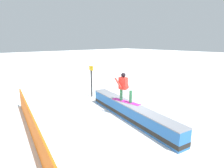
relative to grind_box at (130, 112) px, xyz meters
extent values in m
plane|color=white|center=(0.00, 0.00, -0.35)|extent=(120.00, 120.00, 0.00)
cube|color=blue|center=(0.00, 0.00, 0.02)|extent=(6.21, 1.68, 0.73)
cube|color=black|center=(0.00, 0.00, -0.17)|extent=(6.22, 1.69, 0.17)
cube|color=gray|center=(0.00, 0.00, 0.40)|extent=(6.22, 1.74, 0.04)
cube|color=#C72397|center=(0.36, -0.07, 0.43)|extent=(1.60, 0.51, 0.01)
cylinder|color=#327C4C|center=(0.64, -0.02, 0.73)|extent=(0.16, 0.16, 0.58)
cylinder|color=#327C4C|center=(0.08, -0.11, 0.73)|extent=(0.16, 0.16, 0.58)
cube|color=red|center=(0.53, -0.04, 1.31)|extent=(0.43, 0.29, 0.58)
sphere|color=black|center=(0.53, -0.04, 1.71)|extent=(0.22, 0.22, 0.22)
cylinder|color=red|center=(0.69, 0.15, 1.34)|extent=(0.44, 0.15, 0.47)
cylinder|color=red|center=(0.46, -0.22, 1.34)|extent=(0.26, 0.13, 0.55)
cube|color=orange|center=(0.00, 4.30, 0.19)|extent=(10.32, 1.91, 1.07)
cylinder|color=#262628|center=(4.27, -0.79, 0.53)|extent=(0.10, 0.10, 1.75)
cube|color=yellow|center=(4.27, -0.79, 1.56)|extent=(0.40, 0.04, 0.30)
camera|label=1|loc=(-5.71, 6.07, 3.29)|focal=30.10mm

